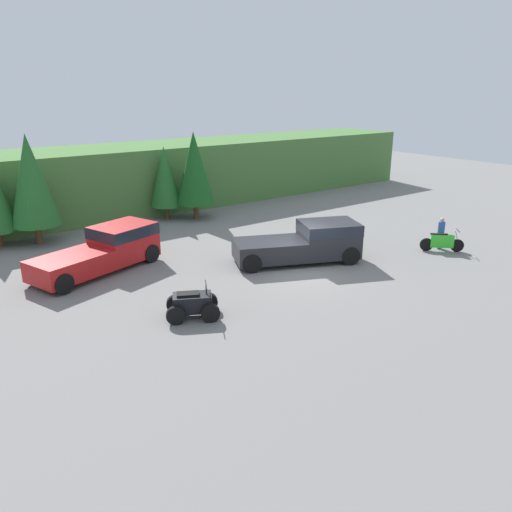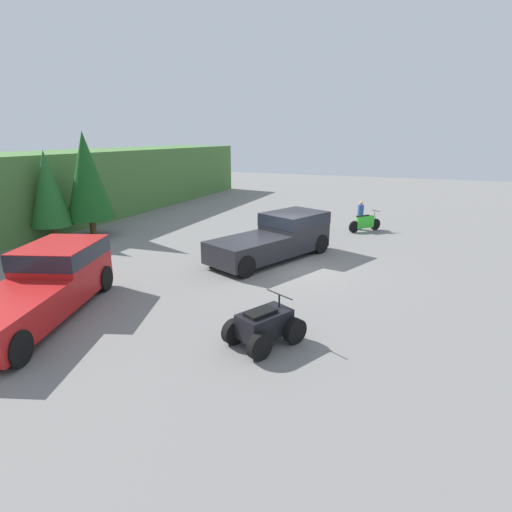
{
  "view_description": "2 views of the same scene",
  "coord_description": "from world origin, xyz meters",
  "px_view_note": "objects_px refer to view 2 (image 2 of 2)",
  "views": [
    {
      "loc": [
        -14.52,
        -15.92,
        7.87
      ],
      "look_at": [
        -2.28,
        0.6,
        0.95
      ],
      "focal_mm": 35.0,
      "sensor_mm": 36.0,
      "label": 1
    },
    {
      "loc": [
        -15.26,
        -4.58,
        5.16
      ],
      "look_at": [
        -2.28,
        0.6,
        0.95
      ],
      "focal_mm": 28.0,
      "sensor_mm": 36.0,
      "label": 2
    }
  ],
  "objects_px": {
    "dirt_bike": "(365,223)",
    "rider_person": "(360,214)",
    "pickup_truck_second": "(279,235)",
    "pickup_truck_red": "(46,281)",
    "quad_atv": "(264,326)"
  },
  "relations": [
    {
      "from": "dirt_bike",
      "to": "pickup_truck_second",
      "type": "bearing_deg",
      "value": -161.11
    },
    {
      "from": "pickup_truck_red",
      "to": "pickup_truck_second",
      "type": "relative_size",
      "value": 1.01
    },
    {
      "from": "dirt_bike",
      "to": "rider_person",
      "type": "relative_size",
      "value": 1.01
    },
    {
      "from": "pickup_truck_red",
      "to": "dirt_bike",
      "type": "bearing_deg",
      "value": -45.92
    },
    {
      "from": "quad_atv",
      "to": "rider_person",
      "type": "bearing_deg",
      "value": 25.68
    },
    {
      "from": "pickup_truck_red",
      "to": "dirt_bike",
      "type": "height_order",
      "value": "pickup_truck_red"
    },
    {
      "from": "rider_person",
      "to": "pickup_truck_red",
      "type": "bearing_deg",
      "value": -148.95
    },
    {
      "from": "pickup_truck_red",
      "to": "dirt_bike",
      "type": "relative_size",
      "value": 3.8
    },
    {
      "from": "pickup_truck_red",
      "to": "quad_atv",
      "type": "height_order",
      "value": "pickup_truck_red"
    },
    {
      "from": "pickup_truck_second",
      "to": "rider_person",
      "type": "height_order",
      "value": "pickup_truck_second"
    },
    {
      "from": "dirt_bike",
      "to": "rider_person",
      "type": "bearing_deg",
      "value": 90.35
    },
    {
      "from": "pickup_truck_second",
      "to": "rider_person",
      "type": "bearing_deg",
      "value": 2.71
    },
    {
      "from": "rider_person",
      "to": "pickup_truck_second",
      "type": "bearing_deg",
      "value": -143.8
    },
    {
      "from": "pickup_truck_second",
      "to": "dirt_bike",
      "type": "relative_size",
      "value": 3.76
    },
    {
      "from": "pickup_truck_second",
      "to": "quad_atv",
      "type": "distance_m",
      "value": 7.84
    }
  ]
}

